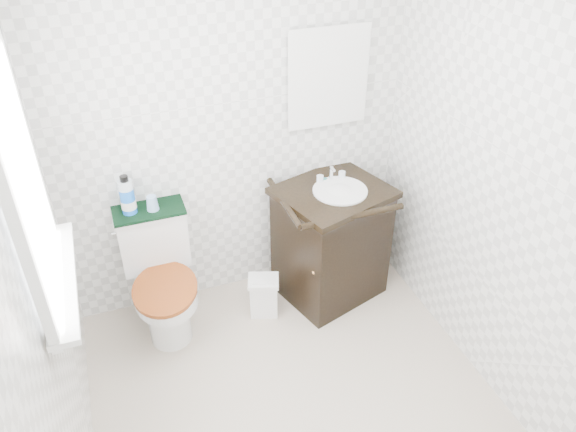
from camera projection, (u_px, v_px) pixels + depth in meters
floor at (302, 413)px, 3.12m from camera, size 2.40×2.40×0.00m
wall_back at (233, 128)px, 3.37m from camera, size 2.40×0.00×2.40m
wall_left at (36, 299)px, 2.13m from camera, size 0.00×2.40×2.40m
wall_right at (514, 195)px, 2.75m from camera, size 0.00×2.40×2.40m
window at (22, 187)px, 2.14m from camera, size 0.02×0.70×0.90m
mirror at (328, 78)px, 3.38m from camera, size 0.50×0.02×0.60m
toilet at (162, 281)px, 3.51m from camera, size 0.45×0.65×0.80m
vanity at (331, 240)px, 3.73m from camera, size 0.80×0.74×0.92m
trash_bin at (264, 296)px, 3.70m from camera, size 0.24×0.21×0.29m
towel at (149, 210)px, 3.35m from camera, size 0.42×0.22×0.02m
mouthwash_bottle at (127, 196)px, 3.25m from camera, size 0.09×0.09×0.25m
cup at (152, 203)px, 3.31m from camera, size 0.07×0.07×0.09m
soap_bar at (324, 179)px, 3.61m from camera, size 0.06×0.04×0.02m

